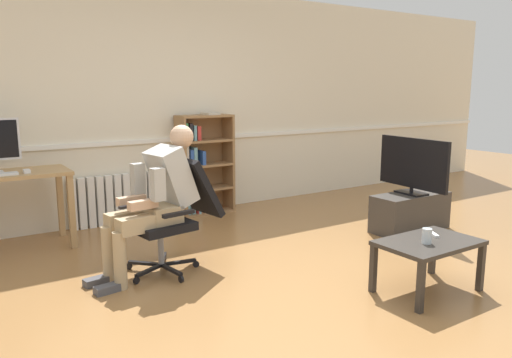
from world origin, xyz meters
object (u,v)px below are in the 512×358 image
Objects in this scene: tv_screen at (413,165)px; drinking_glass at (427,236)px; radiator at (113,200)px; person_seated at (155,197)px; coffee_table at (428,248)px; spare_remote at (433,234)px; bookshelf at (201,165)px; tv_stand at (410,212)px; computer_mouse at (27,171)px; office_chair at (177,209)px.

drinking_glass is (-1.30, -1.21, -0.26)m from tv_screen.
radiator is 8.58× the size of drinking_glass.
person_seated is 1.62× the size of coffee_table.
radiator is 3.48m from spare_remote.
bookshelf reaches higher than spare_remote.
tv_stand is at bearing 75.99° from person_seated.
drinking_glass is (-0.07, -0.03, 0.11)m from coffee_table.
tv_screen is at bearing 75.99° from person_seated.
bookshelf is at bearing 11.53° from computer_mouse.
computer_mouse is 0.67× the size of spare_remote.
spare_remote is at bearing -63.68° from radiator.
office_chair is 2.09m from spare_remote.
tv_stand is 1.19× the size of coffee_table.
drinking_glass is at bearing 36.96° from person_seated.
tv_screen is 1.20× the size of coffee_table.
office_chair is at bearing 172.88° from tv_stand.
computer_mouse reaches higher than radiator.
tv_screen is (3.58, -1.51, -0.05)m from computer_mouse.
bookshelf is 2.50m from tv_stand.
computer_mouse is at bearing 70.64° from tv_screen.
radiator is 1.07× the size of tv_stand.
bookshelf reaches higher than computer_mouse.
drinking_glass is at bearing -136.95° from tv_stand.
tv_screen is 6.12× the size of spare_remote.
bookshelf is 1.36× the size of tv_stand.
spare_remote is at bearing 38.89° from office_chair.
computer_mouse reaches higher than tv_stand.
computer_mouse is 0.08× the size of bookshelf.
person_seated reaches higher than tv_stand.
radiator is 3.49m from coffee_table.
office_chair reaches higher than coffee_table.
tv_screen is 1.80m from drinking_glass.
computer_mouse is at bearing 131.13° from coffee_table.
office_chair is at bearing 130.36° from drinking_glass.
computer_mouse is 0.10× the size of office_chair.
bookshelf is 1.62× the size of coffee_table.
bookshelf reaches higher than person_seated.
tv_stand is at bearing 43.89° from coffee_table.
bookshelf is 1.11m from radiator.
spare_remote is (0.15, 0.08, 0.06)m from coffee_table.
radiator is 1.02× the size of office_chair.
computer_mouse is 1.18m from radiator.
tv_screen is 8.07× the size of drinking_glass.
office_chair is at bearing -123.32° from bookshelf.
office_chair is 1.25× the size of coffee_table.
tv_screen is (2.81, -0.30, 0.07)m from person_seated.
computer_mouse is at bearing 129.93° from drinking_glass.
drinking_glass is at bearing 32.41° from office_chair.
person_seated is (-1.24, -1.62, 0.06)m from bookshelf.
office_chair reaches higher than drinking_glass.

